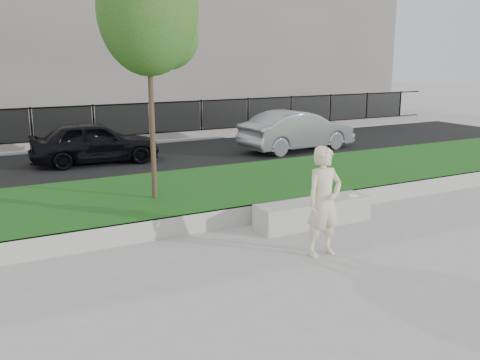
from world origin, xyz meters
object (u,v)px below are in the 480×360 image
book (353,196)px  car_dark (95,142)px  stone_bench (313,213)px  man (324,202)px  car_silver (297,131)px  young_tree (151,14)px

book → car_dark: size_ratio=0.05×
stone_bench → car_dark: bearing=106.6°
man → car_silver: man is taller
young_tree → man: bearing=-64.7°
stone_bench → car_dark: 8.69m
car_silver → young_tree: bearing=120.0°
book → car_dark: car_dark is taller
man → young_tree: 5.18m
man → young_tree: bearing=113.7°
man → book: 2.29m
car_dark → car_silver: car_silver is taller
man → car_silver: (5.37, 8.77, -0.21)m
car_silver → car_dark: bearing=76.0°
stone_bench → young_tree: bearing=139.6°
book → young_tree: young_tree is taller
stone_bench → man: man is taller
car_dark → car_silver: (7.00, -1.01, 0.04)m
young_tree → car_silver: size_ratio=1.21×
young_tree → car_silver: bearing=35.8°
book → car_silver: 8.23m
car_dark → stone_bench: bearing=-159.3°
young_tree → car_dark: 7.05m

